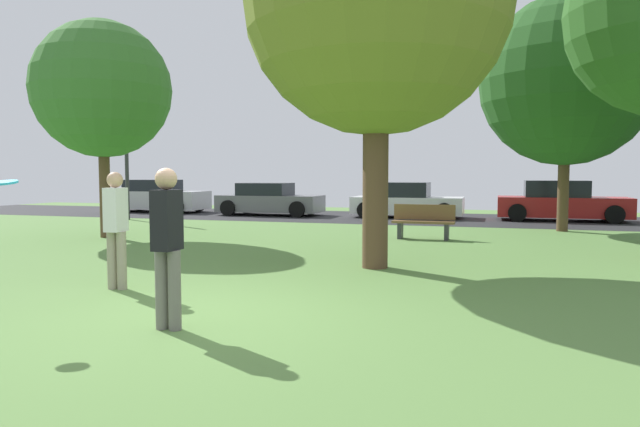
{
  "coord_description": "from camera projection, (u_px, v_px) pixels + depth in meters",
  "views": [
    {
      "loc": [
        3.38,
        -5.97,
        1.7
      ],
      "look_at": [
        0.0,
        4.97,
        0.9
      ],
      "focal_mm": 31.96,
      "sensor_mm": 36.0,
      "label": 1
    }
  ],
  "objects": [
    {
      "name": "ground_plane",
      "position": [
        197.0,
        316.0,
        6.8
      ],
      "size": [
        44.0,
        44.0,
        0.0
      ],
      "primitive_type": "plane",
      "color": "#5B8442"
    },
    {
      "name": "road_strip",
      "position": [
        404.0,
        218.0,
        22.05
      ],
      "size": [
        44.0,
        6.4,
        0.01
      ],
      "primitive_type": "cube",
      "color": "#28282B",
      "rests_on": "ground_plane"
    },
    {
      "name": "maple_tree_near",
      "position": [
        102.0,
        90.0,
        15.05
      ],
      "size": [
        3.6,
        3.6,
        5.74
      ],
      "color": "brown",
      "rests_on": "ground_plane"
    },
    {
      "name": "oak_tree_right",
      "position": [
        377.0,
        2.0,
        10.02
      ],
      "size": [
        4.74,
        4.74,
        7.12
      ],
      "color": "brown",
      "rests_on": "ground_plane"
    },
    {
      "name": "oak_tree_left",
      "position": [
        566.0,
        81.0,
        16.65
      ],
      "size": [
        4.98,
        4.98,
        6.92
      ],
      "color": "brown",
      "rests_on": "ground_plane"
    },
    {
      "name": "person_thrower",
      "position": [
        116.0,
        224.0,
        8.35
      ],
      "size": [
        0.3,
        0.33,
        1.73
      ],
      "rotation": [
        0.0,
        0.0,
        -1.5
      ],
      "color": "gray",
      "rests_on": "ground_plane"
    },
    {
      "name": "person_walking",
      "position": [
        167.0,
        240.0,
        6.16
      ],
      "size": [
        0.3,
        0.32,
        1.77
      ],
      "rotation": [
        0.0,
        0.0,
        1.57
      ],
      "color": "slate",
      "rests_on": "ground_plane"
    },
    {
      "name": "frisbee_disc",
      "position": [
        5.0,
        183.0,
        6.27
      ],
      "size": [
        0.29,
        0.29,
        0.07
      ],
      "color": "#2DB2E0"
    },
    {
      "name": "parked_car_silver",
      "position": [
        157.0,
        197.0,
        25.52
      ],
      "size": [
        4.47,
        2.02,
        1.45
      ],
      "color": "#B7B7BC",
      "rests_on": "ground_plane"
    },
    {
      "name": "parked_car_grey",
      "position": [
        269.0,
        200.0,
        23.5
      ],
      "size": [
        4.25,
        1.98,
        1.33
      ],
      "color": "slate",
      "rests_on": "ground_plane"
    },
    {
      "name": "parked_car_white",
      "position": [
        406.0,
        201.0,
        22.27
      ],
      "size": [
        4.24,
        2.02,
        1.38
      ],
      "color": "white",
      "rests_on": "ground_plane"
    },
    {
      "name": "parked_car_red",
      "position": [
        561.0,
        203.0,
        20.68
      ],
      "size": [
        4.49,
        2.0,
        1.47
      ],
      "color": "#B21E1E",
      "rests_on": "ground_plane"
    },
    {
      "name": "park_bench",
      "position": [
        424.0,
        221.0,
        14.88
      ],
      "size": [
        1.6,
        0.45,
        0.9
      ],
      "rotation": [
        0.0,
        0.0,
        3.14
      ],
      "color": "brown",
      "rests_on": "ground_plane"
    },
    {
      "name": "street_lamp_post",
      "position": [
        127.0,
        159.0,
        21.15
      ],
      "size": [
        0.14,
        0.14,
        4.5
      ],
      "primitive_type": "cylinder",
      "color": "#2D2D33",
      "rests_on": "ground_plane"
    }
  ]
}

